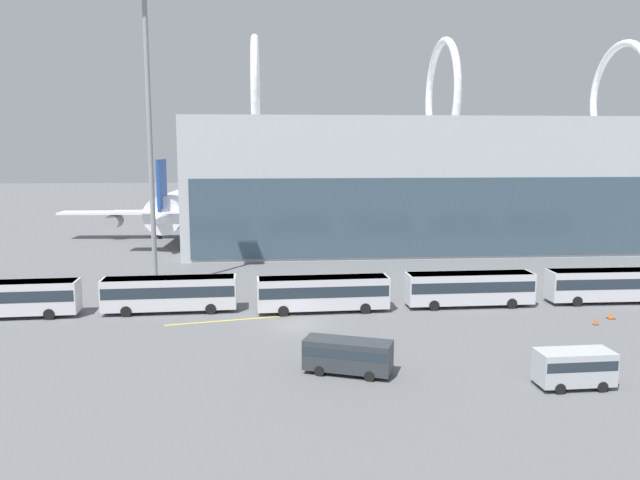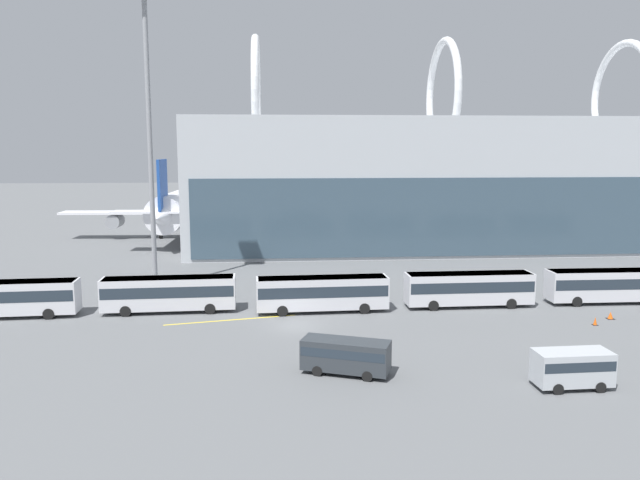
% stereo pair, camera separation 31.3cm
% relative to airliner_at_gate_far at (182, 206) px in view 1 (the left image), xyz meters
% --- Properties ---
extents(ground_plane, '(440.00, 440.00, 0.00)m').
position_rel_airliner_at_gate_far_xyz_m(ground_plane, '(16.84, -54.14, -5.34)').
color(ground_plane, slate).
extents(terminal_building, '(132.58, 25.47, 31.48)m').
position_rel_airliner_at_gate_far_xyz_m(terminal_building, '(69.15, -11.40, 4.65)').
color(terminal_building, '#B2B7BC').
rests_on(terminal_building, ground_plane).
extents(airliner_at_gate_far, '(39.97, 39.94, 13.49)m').
position_rel_airliner_at_gate_far_xyz_m(airliner_at_gate_far, '(0.00, 0.00, 0.00)').
color(airliner_at_gate_far, white).
rests_on(airliner_at_gate_far, ground_plane).
extents(airliner_parked_remote, '(34.56, 34.24, 14.52)m').
position_rel_airliner_at_gate_far_xyz_m(airliner_parked_remote, '(57.68, 5.89, 0.32)').
color(airliner_parked_remote, silver).
rests_on(airliner_parked_remote, ground_plane).
extents(shuttle_bus_0, '(12.32, 3.11, 3.29)m').
position_rel_airliner_at_gate_far_xyz_m(shuttle_bus_0, '(-8.88, -49.53, -3.41)').
color(shuttle_bus_0, silver).
rests_on(shuttle_bus_0, ground_plane).
extents(shuttle_bus_1, '(12.30, 2.97, 3.29)m').
position_rel_airliner_at_gate_far_xyz_m(shuttle_bus_1, '(5.32, -48.81, -3.41)').
color(shuttle_bus_1, silver).
rests_on(shuttle_bus_1, ground_plane).
extents(shuttle_bus_2, '(12.30, 2.99, 3.29)m').
position_rel_airliner_at_gate_far_xyz_m(shuttle_bus_2, '(19.53, -49.80, -3.41)').
color(shuttle_bus_2, silver).
rests_on(shuttle_bus_2, ground_plane).
extents(shuttle_bus_3, '(12.25, 2.75, 3.29)m').
position_rel_airliner_at_gate_far_xyz_m(shuttle_bus_3, '(33.73, -49.03, -3.41)').
color(shuttle_bus_3, silver).
rests_on(shuttle_bus_3, ground_plane).
extents(shuttle_bus_4, '(12.23, 2.65, 3.29)m').
position_rel_airliner_at_gate_far_xyz_m(shuttle_bus_4, '(47.94, -48.70, -3.41)').
color(shuttle_bus_4, silver).
rests_on(shuttle_bus_4, ground_plane).
extents(service_van_foreground, '(6.26, 4.04, 2.35)m').
position_rel_airliner_at_gate_far_xyz_m(service_van_foreground, '(19.81, -65.94, -3.96)').
color(service_van_foreground, '#2D3338').
rests_on(service_van_foreground, ground_plane).
extents(service_van_crossing, '(4.88, 2.28, 2.43)m').
position_rel_airliner_at_gate_far_xyz_m(service_van_crossing, '(33.93, -69.51, -3.92)').
color(service_van_crossing, '#B2B7BC').
rests_on(service_van_crossing, ground_plane).
extents(floodlight_mast, '(2.47, 2.47, 30.96)m').
position_rel_airliner_at_gate_far_xyz_m(floodlight_mast, '(2.26, -39.02, 14.79)').
color(floodlight_mast, gray).
rests_on(floodlight_mast, ground_plane).
extents(lane_stripe_0, '(11.56, 2.65, 0.01)m').
position_rel_airliner_at_gate_far_xyz_m(lane_stripe_0, '(11.21, -51.99, -5.34)').
color(lane_stripe_0, yellow).
rests_on(lane_stripe_0, ground_plane).
extents(traffic_cone_1, '(0.64, 0.64, 0.64)m').
position_rel_airliner_at_gate_far_xyz_m(traffic_cone_1, '(45.08, -54.24, -5.03)').
color(traffic_cone_1, black).
rests_on(traffic_cone_1, ground_plane).
extents(traffic_cone_2, '(0.44, 0.44, 0.71)m').
position_rel_airliner_at_gate_far_xyz_m(traffic_cone_2, '(42.72, -56.02, -5.00)').
color(traffic_cone_2, black).
rests_on(traffic_cone_2, ground_plane).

